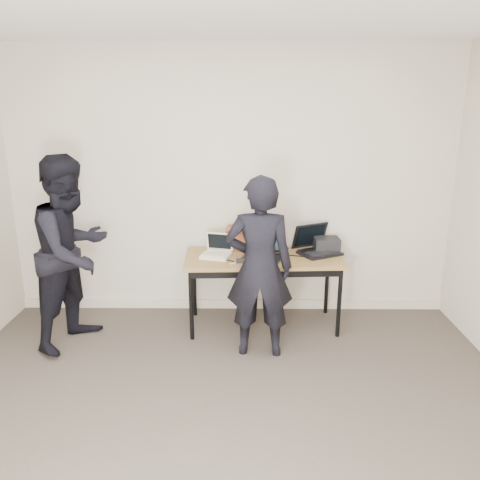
{
  "coord_description": "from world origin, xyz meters",
  "views": [
    {
      "loc": [
        0.14,
        -2.44,
        2.11
      ],
      "look_at": [
        0.1,
        1.6,
        0.95
      ],
      "focal_mm": 35.0,
      "sensor_mm": 36.0,
      "label": 1
    }
  ],
  "objects_px": {
    "desk": "(264,263)",
    "laptop_center": "(263,251)",
    "laptop_beige": "(217,252)",
    "leather_satchel": "(245,238)",
    "person_typist": "(259,268)",
    "equipment_box": "(327,245)",
    "person_observer": "(73,252)",
    "laptop_right": "(316,247)"
  },
  "relations": [
    {
      "from": "desk",
      "to": "laptop_beige",
      "type": "relative_size",
      "value": 4.78
    },
    {
      "from": "laptop_right",
      "to": "laptop_center",
      "type": "bearing_deg",
      "value": 169.68
    },
    {
      "from": "laptop_center",
      "to": "person_typist",
      "type": "height_order",
      "value": "person_typist"
    },
    {
      "from": "desk",
      "to": "laptop_right",
      "type": "bearing_deg",
      "value": 12.69
    },
    {
      "from": "person_observer",
      "to": "laptop_beige",
      "type": "bearing_deg",
      "value": -52.68
    },
    {
      "from": "leather_satchel",
      "to": "equipment_box",
      "type": "distance_m",
      "value": 0.81
    },
    {
      "from": "equipment_box",
      "to": "laptop_center",
      "type": "bearing_deg",
      "value": -161.62
    },
    {
      "from": "laptop_beige",
      "to": "equipment_box",
      "type": "bearing_deg",
      "value": 23.21
    },
    {
      "from": "person_typist",
      "to": "desk",
      "type": "bearing_deg",
      "value": -94.96
    },
    {
      "from": "person_observer",
      "to": "desk",
      "type": "bearing_deg",
      "value": -57.2
    },
    {
      "from": "desk",
      "to": "person_typist",
      "type": "relative_size",
      "value": 0.97
    },
    {
      "from": "person_typist",
      "to": "person_observer",
      "type": "distance_m",
      "value": 1.67
    },
    {
      "from": "laptop_right",
      "to": "person_typist",
      "type": "xyz_separation_m",
      "value": [
        -0.58,
        -0.66,
        0.01
      ]
    },
    {
      "from": "leather_satchel",
      "to": "person_observer",
      "type": "relative_size",
      "value": 0.22
    },
    {
      "from": "laptop_center",
      "to": "equipment_box",
      "type": "relative_size",
      "value": 1.84
    },
    {
      "from": "person_observer",
      "to": "laptop_center",
      "type": "bearing_deg",
      "value": -57.8
    },
    {
      "from": "leather_satchel",
      "to": "person_typist",
      "type": "height_order",
      "value": "person_typist"
    },
    {
      "from": "laptop_beige",
      "to": "person_observer",
      "type": "relative_size",
      "value": 0.19
    },
    {
      "from": "laptop_beige",
      "to": "equipment_box",
      "type": "xyz_separation_m",
      "value": [
        1.08,
        0.17,
        0.03
      ]
    },
    {
      "from": "equipment_box",
      "to": "person_observer",
      "type": "distance_m",
      "value": 2.4
    },
    {
      "from": "leather_satchel",
      "to": "laptop_beige",
      "type": "bearing_deg",
      "value": -134.46
    },
    {
      "from": "laptop_right",
      "to": "leather_satchel",
      "type": "height_order",
      "value": "laptop_right"
    },
    {
      "from": "laptop_right",
      "to": "leather_satchel",
      "type": "relative_size",
      "value": 1.31
    },
    {
      "from": "laptop_center",
      "to": "leather_satchel",
      "type": "height_order",
      "value": "laptop_center"
    },
    {
      "from": "person_typist",
      "to": "leather_satchel",
      "type": "bearing_deg",
      "value": -79.13
    },
    {
      "from": "laptop_center",
      "to": "leather_satchel",
      "type": "xyz_separation_m",
      "value": [
        -0.17,
        0.25,
        0.06
      ]
    },
    {
      "from": "laptop_beige",
      "to": "laptop_right",
      "type": "height_order",
      "value": "laptop_right"
    },
    {
      "from": "equipment_box",
      "to": "person_typist",
      "type": "distance_m",
      "value": 0.99
    },
    {
      "from": "equipment_box",
      "to": "laptop_beige",
      "type": "bearing_deg",
      "value": -171.12
    },
    {
      "from": "desk",
      "to": "laptop_center",
      "type": "height_order",
      "value": "laptop_center"
    },
    {
      "from": "desk",
      "to": "laptop_beige",
      "type": "height_order",
      "value": "laptop_beige"
    },
    {
      "from": "equipment_box",
      "to": "person_observer",
      "type": "relative_size",
      "value": 0.14
    },
    {
      "from": "laptop_right",
      "to": "equipment_box",
      "type": "distance_m",
      "value": 0.12
    },
    {
      "from": "laptop_right",
      "to": "person_typist",
      "type": "relative_size",
      "value": 0.32
    },
    {
      "from": "laptop_center",
      "to": "laptop_right",
      "type": "xyz_separation_m",
      "value": [
        0.53,
        0.16,
        0.0
      ]
    },
    {
      "from": "desk",
      "to": "person_observer",
      "type": "distance_m",
      "value": 1.75
    },
    {
      "from": "laptop_right",
      "to": "equipment_box",
      "type": "relative_size",
      "value": 2.08
    },
    {
      "from": "desk",
      "to": "laptop_center",
      "type": "xyz_separation_m",
      "value": [
        -0.01,
        -0.02,
        0.12
      ]
    },
    {
      "from": "desk",
      "to": "leather_satchel",
      "type": "height_order",
      "value": "leather_satchel"
    },
    {
      "from": "laptop_center",
      "to": "equipment_box",
      "type": "bearing_deg",
      "value": 35.21
    },
    {
      "from": "desk",
      "to": "equipment_box",
      "type": "xyz_separation_m",
      "value": [
        0.63,
        0.19,
        0.13
      ]
    },
    {
      "from": "equipment_box",
      "to": "person_observer",
      "type": "bearing_deg",
      "value": -167.92
    }
  ]
}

